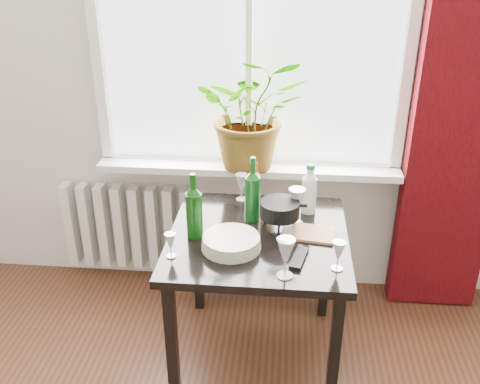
# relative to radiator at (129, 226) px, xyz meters

# --- Properties ---
(window) EXTENTS (1.72, 0.08, 1.62)m
(window) POSITION_rel_radiator_xyz_m (0.75, 0.04, 1.22)
(window) COLOR white
(window) RESTS_ON ground
(windowsill) EXTENTS (1.72, 0.20, 0.04)m
(windowsill) POSITION_rel_radiator_xyz_m (0.75, -0.03, 0.44)
(windowsill) COLOR silver
(windowsill) RESTS_ON ground
(curtain) EXTENTS (0.50, 0.12, 2.56)m
(curtain) POSITION_rel_radiator_xyz_m (1.87, -0.06, 0.92)
(curtain) COLOR #350408
(curtain) RESTS_ON ground
(radiator) EXTENTS (0.80, 0.10, 0.55)m
(radiator) POSITION_rel_radiator_xyz_m (0.00, 0.00, 0.00)
(radiator) COLOR silver
(radiator) RESTS_ON ground
(table) EXTENTS (0.85, 0.85, 0.74)m
(table) POSITION_rel_radiator_xyz_m (0.85, -0.63, 0.27)
(table) COLOR black
(table) RESTS_ON ground
(potted_plant) EXTENTS (0.60, 0.53, 0.64)m
(potted_plant) POSITION_rel_radiator_xyz_m (0.78, -0.05, 0.78)
(potted_plant) COLOR #207923
(potted_plant) RESTS_ON windowsill
(wine_bottle_left) EXTENTS (0.08, 0.08, 0.33)m
(wine_bottle_left) POSITION_rel_radiator_xyz_m (0.55, -0.67, 0.52)
(wine_bottle_left) COLOR #0B3A0B
(wine_bottle_left) RESTS_ON table
(wine_bottle_right) EXTENTS (0.10, 0.10, 0.34)m
(wine_bottle_right) POSITION_rel_radiator_xyz_m (0.81, -0.48, 0.53)
(wine_bottle_right) COLOR #0D4314
(wine_bottle_right) RESTS_ON table
(bottle_amber) EXTENTS (0.08, 0.08, 0.25)m
(bottle_amber) POSITION_rel_radiator_xyz_m (0.81, -0.33, 0.49)
(bottle_amber) COLOR maroon
(bottle_amber) RESTS_ON table
(cleaning_bottle) EXTENTS (0.08, 0.08, 0.26)m
(cleaning_bottle) POSITION_rel_radiator_xyz_m (1.09, -0.37, 0.49)
(cleaning_bottle) COLOR white
(cleaning_bottle) RESTS_ON table
(wineglass_front_right) EXTENTS (0.08, 0.08, 0.18)m
(wineglass_front_right) POSITION_rel_radiator_xyz_m (0.98, -0.96, 0.45)
(wineglass_front_right) COLOR silver
(wineglass_front_right) RESTS_ON table
(wineglass_far_right) EXTENTS (0.08, 0.08, 0.14)m
(wineglass_far_right) POSITION_rel_radiator_xyz_m (1.20, -0.89, 0.43)
(wineglass_far_right) COLOR silver
(wineglass_far_right) RESTS_ON table
(wineglass_back_center) EXTENTS (0.10, 0.10, 0.20)m
(wineglass_back_center) POSITION_rel_radiator_xyz_m (1.03, -0.51, 0.46)
(wineglass_back_center) COLOR silver
(wineglass_back_center) RESTS_ON table
(wineglass_back_left) EXTENTS (0.09, 0.09, 0.15)m
(wineglass_back_left) POSITION_rel_radiator_xyz_m (0.74, -0.27, 0.44)
(wineglass_back_left) COLOR silver
(wineglass_back_left) RESTS_ON table
(wineglass_front_left) EXTENTS (0.05, 0.05, 0.12)m
(wineglass_front_left) POSITION_rel_radiator_xyz_m (0.48, -0.86, 0.42)
(wineglass_front_left) COLOR silver
(wineglass_front_left) RESTS_ON table
(plate_stack) EXTENTS (0.34, 0.34, 0.06)m
(plate_stack) POSITION_rel_radiator_xyz_m (0.73, -0.76, 0.39)
(plate_stack) COLOR beige
(plate_stack) RESTS_ON table
(fondue_pot) EXTENTS (0.28, 0.26, 0.15)m
(fondue_pot) POSITION_rel_radiator_xyz_m (0.95, -0.57, 0.43)
(fondue_pot) COLOR black
(fondue_pot) RESTS_ON table
(tv_remote) EXTENTS (0.09, 0.18, 0.02)m
(tv_remote) POSITION_rel_radiator_xyz_m (1.04, -0.83, 0.37)
(tv_remote) COLOR black
(tv_remote) RESTS_ON table
(cutting_board) EXTENTS (0.27, 0.20, 0.01)m
(cutting_board) POSITION_rel_radiator_xyz_m (1.09, -0.61, 0.37)
(cutting_board) COLOR #AC774D
(cutting_board) RESTS_ON table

